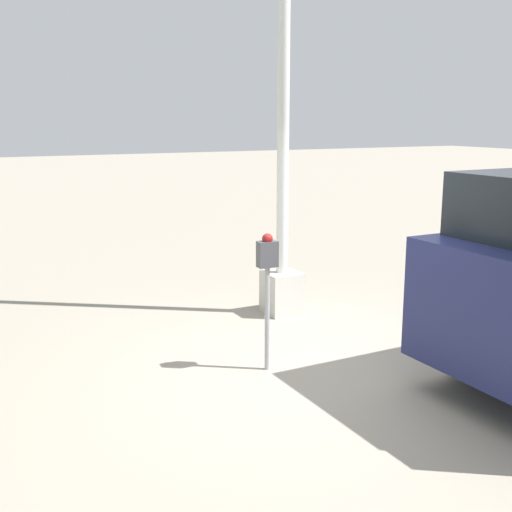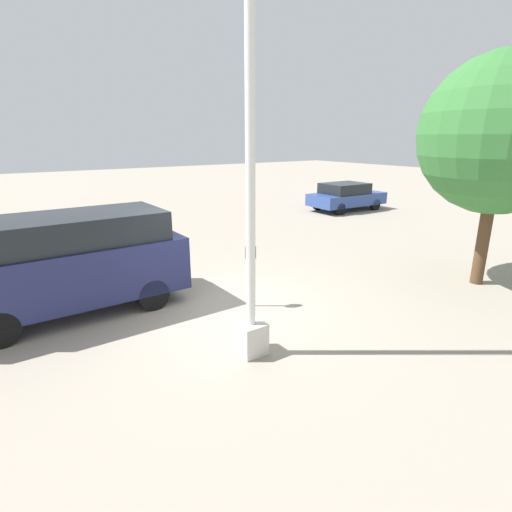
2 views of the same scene
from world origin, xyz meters
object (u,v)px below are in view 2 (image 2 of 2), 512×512
object	(u,v)px
parked_van	(71,261)
street_tree	(501,135)
car_distant	(346,196)
parking_meter_near	(251,260)
lamp_post	(251,222)

from	to	relation	value
parked_van	street_tree	bearing A→B (deg)	155.12
parked_van	car_distant	world-z (taller)	parked_van
parking_meter_near	parked_van	world-z (taller)	parked_van
street_tree	car_distant	bearing A→B (deg)	-118.80
parking_meter_near	parked_van	size ratio (longest dim) A/B	0.32
car_distant	street_tree	bearing A→B (deg)	-116.78
street_tree	parked_van	bearing A→B (deg)	-24.37
lamp_post	parked_van	size ratio (longest dim) A/B	1.54
lamp_post	parked_van	bearing A→B (deg)	-59.43
lamp_post	car_distant	size ratio (longest dim) A/B	1.77
lamp_post	street_tree	size ratio (longest dim) A/B	1.29
street_tree	lamp_post	bearing A→B (deg)	-3.61
parking_meter_near	parked_van	bearing A→B (deg)	-26.99
parking_meter_near	parked_van	xyz separation A→B (m)	(3.15, -1.86, 0.07)
parking_meter_near	parked_van	distance (m)	3.66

